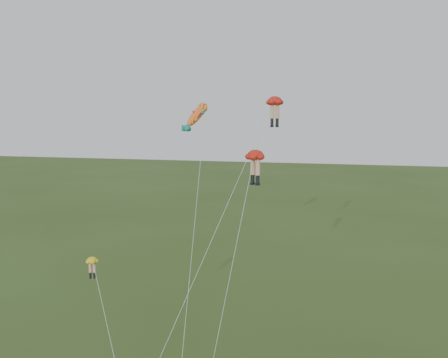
# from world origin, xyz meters

# --- Properties ---
(legs_kite_red_high) EXTENTS (8.02, 10.48, 19.58)m
(legs_kite_red_high) POSITION_xyz_m (6.22, 7.33, 18.67)
(legs_kite_red_high) COLOR red
(legs_kite_red_high) RESTS_ON ground
(legs_kite_red_mid) EXTENTS (3.57, 4.38, 15.99)m
(legs_kite_red_mid) POSITION_xyz_m (5.81, 2.23, 15.19)
(legs_kite_red_mid) COLOR red
(legs_kite_red_mid) RESTS_ON ground
(legs_kite_yellow) EXTENTS (3.98, 3.27, 8.73)m
(legs_kite_yellow) POSITION_xyz_m (-4.63, -0.33, 7.92)
(legs_kite_yellow) COLOR gold
(legs_kite_yellow) RESTS_ON ground
(fish_kite) EXTENTS (3.76, 14.82, 19.45)m
(fish_kite) POSITION_xyz_m (-0.69, 10.84, 18.05)
(fish_kite) COLOR yellow
(fish_kite) RESTS_ON ground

